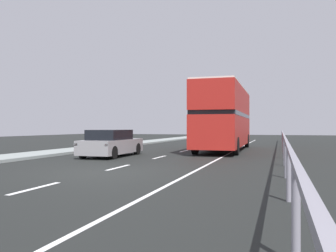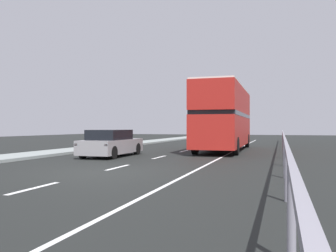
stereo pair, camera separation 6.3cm
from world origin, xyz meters
name	(u,v)px [view 2 (the right image)]	position (x,y,z in m)	size (l,w,h in m)	color
ground_plane	(102,173)	(0.00, 0.00, -0.05)	(73.77, 120.00, 0.10)	black
lane_paint_markings	(208,154)	(1.95, 8.78, 0.00)	(3.18, 46.00, 0.01)	silver
bridge_side_railing	(284,138)	(6.06, 9.00, 0.94)	(0.10, 42.00, 1.17)	gray
double_decker_bus_red	(225,117)	(2.38, 12.25, 2.23)	(2.71, 10.83, 4.16)	#AC1F1A
hatchback_car_near	(111,144)	(-2.58, 5.71, 0.68)	(1.88, 4.43, 1.40)	gray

